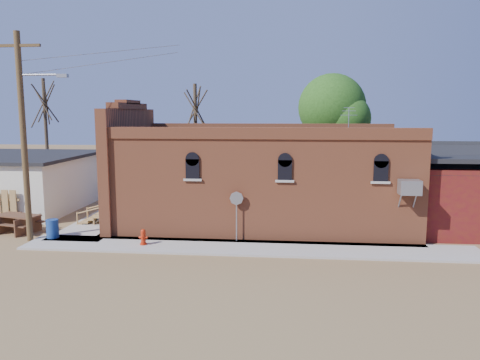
# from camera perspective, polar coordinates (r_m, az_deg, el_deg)

# --- Properties ---
(ground) EXTENTS (120.00, 120.00, 0.00)m
(ground) POSITION_cam_1_polar(r_m,az_deg,el_deg) (19.02, -3.86, -9.01)
(ground) COLOR brown
(ground) RESTS_ON ground
(sidewalk_south) EXTENTS (19.00, 2.20, 0.08)m
(sidewalk_south) POSITION_cam_1_polar(r_m,az_deg,el_deg) (19.69, 0.93, -8.27)
(sidewalk_south) COLOR #9E9991
(sidewalk_south) RESTS_ON ground
(sidewalk_west) EXTENTS (2.60, 10.00, 0.08)m
(sidewalk_west) POSITION_cam_1_polar(r_m,az_deg,el_deg) (26.27, -15.37, -4.34)
(sidewalk_west) COLOR #9E9991
(sidewalk_west) RESTS_ON ground
(brick_bar) EXTENTS (16.40, 7.97, 6.30)m
(brick_bar) POSITION_cam_1_polar(r_m,az_deg,el_deg) (23.67, 2.20, 0.25)
(brick_bar) COLOR #AC5734
(brick_bar) RESTS_ON ground
(red_shed) EXTENTS (5.40, 6.40, 4.30)m
(red_shed) POSITION_cam_1_polar(r_m,az_deg,el_deg) (25.12, 25.27, -0.24)
(red_shed) COLOR #5D1018
(red_shed) RESTS_ON ground
(utility_pole) EXTENTS (3.12, 0.26, 9.00)m
(utility_pole) POSITION_cam_1_polar(r_m,az_deg,el_deg) (22.15, -24.79, 5.26)
(utility_pole) COLOR #48371C
(utility_pole) RESTS_ON ground
(tree_bare_near) EXTENTS (2.80, 2.80, 7.65)m
(tree_bare_near) POSITION_cam_1_polar(r_m,az_deg,el_deg) (31.49, -5.48, 8.83)
(tree_bare_near) COLOR #4A3A2A
(tree_bare_near) RESTS_ON ground
(tree_bare_far) EXTENTS (2.80, 2.80, 8.16)m
(tree_bare_far) POSITION_cam_1_polar(r_m,az_deg,el_deg) (36.18, -22.74, 8.78)
(tree_bare_far) COLOR #4A3A2A
(tree_bare_far) RESTS_ON ground
(tree_leafy) EXTENTS (4.40, 4.40, 8.15)m
(tree_leafy) POSITION_cam_1_polar(r_m,az_deg,el_deg) (31.55, 11.15, 8.66)
(tree_leafy) COLOR #4A3A2A
(tree_leafy) RESTS_ON ground
(fire_hydrant) EXTENTS (0.38, 0.36, 0.67)m
(fire_hydrant) POSITION_cam_1_polar(r_m,az_deg,el_deg) (20.32, -11.71, -6.82)
(fire_hydrant) COLOR #AE2109
(fire_hydrant) RESTS_ON sidewalk_south
(stop_sign) EXTENTS (0.59, 0.12, 2.19)m
(stop_sign) POSITION_cam_1_polar(r_m,az_deg,el_deg) (20.17, -0.42, -2.82)
(stop_sign) COLOR gray
(stop_sign) RESTS_ON sidewalk_south
(trash_barrel) EXTENTS (0.54, 0.54, 0.82)m
(trash_barrel) POSITION_cam_1_polar(r_m,az_deg,el_deg) (22.58, -21.89, -5.52)
(trash_barrel) COLOR navy
(trash_barrel) RESTS_ON sidewalk_west
(picnic_table) EXTENTS (2.40, 2.04, 0.86)m
(picnic_table) POSITION_cam_1_polar(r_m,az_deg,el_deg) (24.48, -25.42, -4.52)
(picnic_table) COLOR #533321
(picnic_table) RESTS_ON ground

